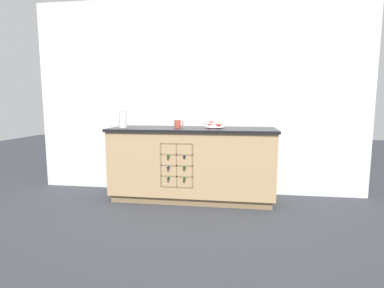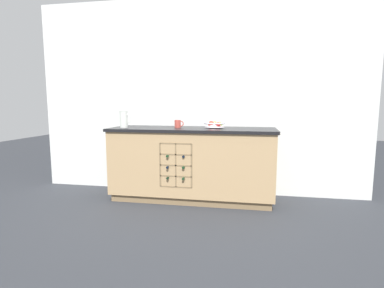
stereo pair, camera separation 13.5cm
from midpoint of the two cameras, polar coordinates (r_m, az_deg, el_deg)
The scene contains 6 objects.
ground_plane at distance 3.83m, azimuth 1.03°, elevation -10.40°, with size 14.00×14.00×0.00m, color #2D3035.
back_wall at distance 4.01m, azimuth 1.96°, elevation 8.92°, with size 4.40×0.06×2.55m, color silver.
kitchen_island at distance 3.71m, azimuth 1.01°, elevation -3.73°, with size 2.01×0.66×0.89m.
fruit_bowl at distance 3.69m, azimuth 5.38°, elevation 3.74°, with size 0.27×0.27×0.09m.
white_pitcher at distance 3.80m, azimuth -11.84°, elevation 4.71°, with size 0.16×0.10×0.21m.
ceramic_mug at distance 3.71m, azimuth -1.64°, elevation 3.87°, with size 0.12×0.08×0.09m.
Camera 2 is at (0.66, -3.58, 1.18)m, focal length 28.00 mm.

